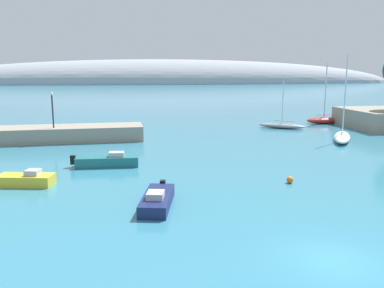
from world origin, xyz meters
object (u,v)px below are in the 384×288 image
at_px(mooring_buoy_orange, 290,180).
at_px(motorboat_teal_foreground, 107,161).
at_px(sailboat_white_near_shore, 342,137).
at_px(motorboat_navy_outer, 157,200).
at_px(sailboat_grey_mid_mooring, 282,125).
at_px(sailboat_red_outer_mooring, 324,120).
at_px(motorboat_yellow_alongside_breakwater, 25,179).
at_px(harbor_lamp_post, 52,106).

bearing_deg(mooring_buoy_orange, motorboat_teal_foreground, 151.59).
bearing_deg(sailboat_white_near_shore, motorboat_navy_outer, -19.87).
distance_m(sailboat_grey_mid_mooring, motorboat_teal_foreground, 31.34).
bearing_deg(motorboat_navy_outer, sailboat_red_outer_mooring, 152.47).
distance_m(sailboat_grey_mid_mooring, motorboat_yellow_alongside_breakwater, 38.93).
bearing_deg(sailboat_grey_mid_mooring, motorboat_teal_foreground, 74.14).
xyz_separation_m(motorboat_teal_foreground, harbor_lamp_post, (-6.80, 12.79, 3.86)).
height_order(motorboat_yellow_alongside_breakwater, harbor_lamp_post, harbor_lamp_post).
relative_size(sailboat_white_near_shore, sailboat_red_outer_mooring, 1.08).
bearing_deg(sailboat_grey_mid_mooring, motorboat_navy_outer, 91.11).
xyz_separation_m(sailboat_white_near_shore, mooring_buoy_orange, (-13.39, -16.34, -0.28)).
bearing_deg(motorboat_navy_outer, motorboat_teal_foreground, -149.87).
distance_m(sailboat_white_near_shore, harbor_lamp_post, 34.51).
distance_m(motorboat_teal_foreground, harbor_lamp_post, 14.99).
height_order(sailboat_white_near_shore, harbor_lamp_post, sailboat_white_near_shore).
bearing_deg(sailboat_red_outer_mooring, motorboat_navy_outer, -128.56).
relative_size(sailboat_grey_mid_mooring, motorboat_yellow_alongside_breakwater, 1.54).
bearing_deg(motorboat_teal_foreground, sailboat_white_near_shore, 20.26).
xyz_separation_m(motorboat_navy_outer, harbor_lamp_post, (-10.45, 23.92, 3.93)).
xyz_separation_m(motorboat_teal_foreground, mooring_buoy_orange, (13.87, -7.50, -0.23)).
distance_m(sailboat_grey_mid_mooring, motorboat_navy_outer, 37.28).
bearing_deg(mooring_buoy_orange, harbor_lamp_post, 135.53).
height_order(sailboat_white_near_shore, sailboat_grey_mid_mooring, sailboat_white_near_shore).
height_order(motorboat_navy_outer, harbor_lamp_post, harbor_lamp_post).
distance_m(sailboat_white_near_shore, sailboat_red_outer_mooring, 16.27).
xyz_separation_m(motorboat_navy_outer, mooring_buoy_orange, (10.22, 3.62, -0.16)).
distance_m(motorboat_teal_foreground, motorboat_navy_outer, 11.71).
bearing_deg(motorboat_navy_outer, sailboat_white_near_shore, 142.15).
bearing_deg(motorboat_teal_foreground, motorboat_yellow_alongside_breakwater, -135.87).
relative_size(sailboat_grey_mid_mooring, motorboat_navy_outer, 1.30).
bearing_deg(sailboat_grey_mid_mooring, sailboat_white_near_shore, 140.21).
relative_size(sailboat_white_near_shore, motorboat_navy_outer, 1.88).
distance_m(sailboat_white_near_shore, mooring_buoy_orange, 21.13).
bearing_deg(motorboat_teal_foreground, sailboat_red_outer_mooring, 38.76).
bearing_deg(harbor_lamp_post, motorboat_teal_foreground, -62.01).
distance_m(sailboat_grey_mid_mooring, harbor_lamp_post, 31.95).
bearing_deg(harbor_lamp_post, sailboat_red_outer_mooring, 16.06).
bearing_deg(sailboat_white_near_shore, mooring_buoy_orange, -9.42).
bearing_deg(motorboat_teal_foreground, harbor_lamp_post, 120.30).
bearing_deg(sailboat_red_outer_mooring, motorboat_yellow_alongside_breakwater, -141.79).
height_order(sailboat_white_near_shore, sailboat_red_outer_mooring, sailboat_white_near_shore).
distance_m(mooring_buoy_orange, harbor_lamp_post, 29.26).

